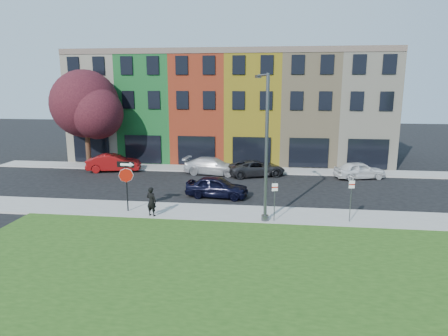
# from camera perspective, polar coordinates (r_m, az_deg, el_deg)

# --- Properties ---
(ground) EXTENTS (120.00, 120.00, 0.00)m
(ground) POSITION_cam_1_polar(r_m,az_deg,el_deg) (20.48, 1.20, -9.39)
(ground) COLOR black
(ground) RESTS_ON ground
(sidewalk_near) EXTENTS (40.00, 3.00, 0.12)m
(sidewalk_near) POSITION_cam_1_polar(r_m,az_deg,el_deg) (23.18, 6.95, -6.72)
(sidewalk_near) COLOR gray
(sidewalk_near) RESTS_ON ground
(sidewalk_far) EXTENTS (40.00, 2.40, 0.12)m
(sidewalk_far) POSITION_cam_1_polar(r_m,az_deg,el_deg) (35.12, -1.08, -0.15)
(sidewalk_far) COLOR gray
(sidewalk_far) RESTS_ON ground
(rowhouse_block) EXTENTS (30.00, 10.12, 10.00)m
(rowhouse_block) POSITION_cam_1_polar(r_m,az_deg,el_deg) (40.47, 0.87, 8.52)
(rowhouse_block) COLOR beige
(rowhouse_block) RESTS_ON ground
(stop_sign) EXTENTS (1.05, 0.13, 2.95)m
(stop_sign) POSITION_cam_1_polar(r_m,az_deg,el_deg) (23.71, -13.81, -1.11)
(stop_sign) COLOR black
(stop_sign) RESTS_ON sidewalk_near
(man) EXTENTS (0.84, 0.75, 1.67)m
(man) POSITION_cam_1_polar(r_m,az_deg,el_deg) (22.88, -10.33, -4.73)
(man) COLOR black
(man) RESTS_ON sidewalk_near
(sedan_near) EXTENTS (2.57, 4.51, 1.42)m
(sedan_near) POSITION_cam_1_polar(r_m,az_deg,el_deg) (26.61, -1.00, -2.70)
(sedan_near) COLOR black
(sedan_near) RESTS_ON ground
(parked_car_red) EXTENTS (3.39, 5.14, 1.48)m
(parked_car_red) POSITION_cam_1_polar(r_m,az_deg,el_deg) (35.66, -15.48, 0.71)
(parked_car_red) COLOR maroon
(parked_car_red) RESTS_ON ground
(parked_car_silver) EXTENTS (2.99, 5.24, 1.40)m
(parked_car_silver) POSITION_cam_1_polar(r_m,az_deg,el_deg) (33.30, -1.64, 0.29)
(parked_car_silver) COLOR #AFAFB4
(parked_car_silver) RESTS_ON ground
(parked_car_dark) EXTENTS (5.28, 6.12, 1.30)m
(parked_car_dark) POSITION_cam_1_polar(r_m,az_deg,el_deg) (32.80, 4.64, -0.01)
(parked_car_dark) COLOR black
(parked_car_dark) RESTS_ON ground
(parked_car_white) EXTENTS (3.89, 4.92, 1.36)m
(parked_car_white) POSITION_cam_1_polar(r_m,az_deg,el_deg) (33.56, 18.80, -0.30)
(parked_car_white) COLOR silver
(parked_car_white) RESTS_ON ground
(street_lamp) EXTENTS (0.98, 2.52, 7.87)m
(street_lamp) POSITION_cam_1_polar(r_m,az_deg,el_deg) (21.34, 5.94, 2.83)
(street_lamp) COLOR #4D4F53
(street_lamp) RESTS_ON sidewalk_near
(parking_sign_a) EXTENTS (0.32, 0.12, 2.21)m
(parking_sign_a) POSITION_cam_1_polar(r_m,az_deg,el_deg) (21.70, 7.24, -4.07)
(parking_sign_a) COLOR #4D4F53
(parking_sign_a) RESTS_ON sidewalk_near
(parking_sign_b) EXTENTS (0.32, 0.11, 2.41)m
(parking_sign_b) POSITION_cam_1_polar(r_m,az_deg,el_deg) (22.47, 17.69, -3.70)
(parking_sign_b) COLOR #4D4F53
(parking_sign_b) RESTS_ON sidewalk_near
(tree_purple) EXTENTS (7.05, 6.17, 8.53)m
(tree_purple) POSITION_cam_1_polar(r_m,az_deg,el_deg) (37.20, -19.03, 8.43)
(tree_purple) COLOR black
(tree_purple) RESTS_ON sidewalk_far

